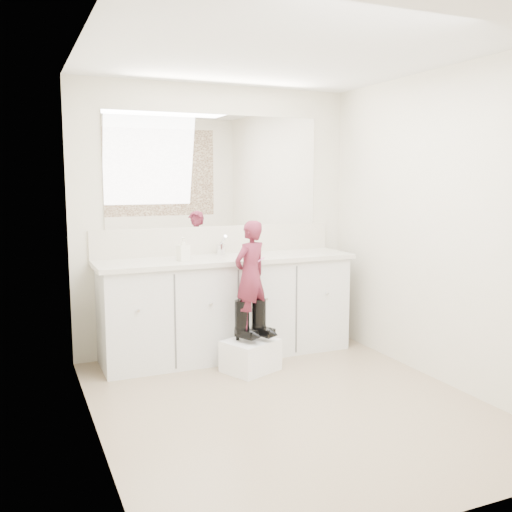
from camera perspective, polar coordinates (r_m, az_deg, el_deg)
name	(u,v)px	position (r m, az deg, el deg)	size (l,w,h in m)	color
floor	(288,404)	(4.15, 3.25, -14.55)	(3.00, 3.00, 0.00)	#8D755C
ceiling	(291,50)	(3.92, 3.54, 19.89)	(3.00, 3.00, 0.00)	white
wall_back	(216,220)	(5.24, -4.03, 3.66)	(2.60, 2.60, 0.00)	beige
wall_front	(444,265)	(2.62, 18.32, -0.90)	(2.60, 2.60, 0.00)	beige
wall_left	(91,243)	(3.47, -16.14, 1.25)	(3.00, 3.00, 0.00)	beige
wall_right	(442,228)	(4.59, 18.06, 2.70)	(3.00, 3.00, 0.00)	beige
vanity_cabinet	(227,309)	(5.10, -2.91, -5.27)	(2.20, 0.55, 0.85)	silver
countertop	(227,259)	(5.00, -2.89, -0.34)	(2.28, 0.58, 0.04)	beige
backsplash	(217,240)	(5.24, -3.95, 1.63)	(2.28, 0.03, 0.25)	beige
mirror	(216,171)	(5.21, -4.03, 8.48)	(2.00, 0.02, 1.00)	white
dot_panel	(448,161)	(2.60, 18.61, 8.99)	(2.00, 0.01, 1.20)	#472819
faucet	(221,249)	(5.14, -3.54, 0.67)	(0.08, 0.08, 0.10)	silver
cup	(258,249)	(5.20, 0.19, 0.72)	(0.10, 0.10, 0.09)	beige
soap_bottle	(183,249)	(4.80, -7.28, 0.69)	(0.09, 0.09, 0.20)	white
step_stool	(251,355)	(4.76, -0.55, -9.91)	(0.41, 0.34, 0.26)	white
boot_left	(242,321)	(4.65, -1.42, -6.51)	(0.12, 0.23, 0.34)	black
boot_right	(259,319)	(4.70, 0.29, -6.33)	(0.12, 0.23, 0.34)	black
toddler	(250,275)	(4.60, -0.56, -1.92)	(0.32, 0.21, 0.88)	#992F4D
toothbrush	(258,261)	(4.61, 0.24, -0.53)	(0.01, 0.01, 0.14)	#DD569F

